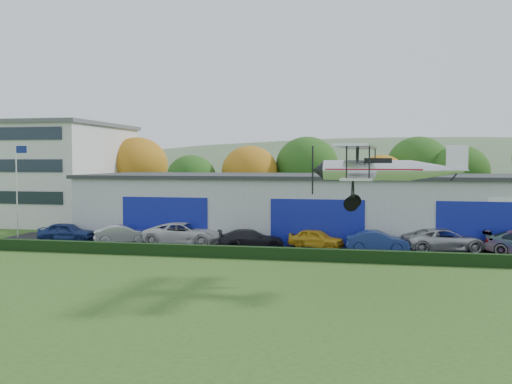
% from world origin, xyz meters
% --- Properties ---
extents(ground, '(300.00, 300.00, 0.00)m').
position_xyz_m(ground, '(0.00, 0.00, 0.00)').
color(ground, '#30551B').
rests_on(ground, ground).
extents(apron, '(48.00, 9.00, 0.05)m').
position_xyz_m(apron, '(3.00, 21.00, 0.03)').
color(apron, black).
rests_on(apron, ground).
extents(hedge, '(46.00, 0.60, 0.80)m').
position_xyz_m(hedge, '(3.00, 16.20, 0.40)').
color(hedge, black).
rests_on(hedge, ground).
extents(hangar, '(40.60, 12.60, 5.30)m').
position_xyz_m(hangar, '(5.00, 27.98, 2.66)').
color(hangar, '#B2B7BC').
rests_on(hangar, ground).
extents(office_block, '(20.60, 15.60, 10.40)m').
position_xyz_m(office_block, '(-28.00, 35.00, 5.21)').
color(office_block, silver).
rests_on(office_block, ground).
extents(flagpole, '(1.05, 0.10, 8.00)m').
position_xyz_m(flagpole, '(-19.88, 22.00, 4.78)').
color(flagpole, silver).
rests_on(flagpole, ground).
extents(tree_belt, '(75.70, 13.22, 10.12)m').
position_xyz_m(tree_belt, '(0.85, 40.62, 5.61)').
color(tree_belt, '#3D2614').
rests_on(tree_belt, ground).
extents(distant_hills, '(430.00, 196.00, 56.00)m').
position_xyz_m(distant_hills, '(-4.38, 140.00, -13.05)').
color(distant_hills, '#4C6642').
rests_on(distant_hills, ground).
extents(car_0, '(4.61, 2.23, 1.52)m').
position_xyz_m(car_0, '(-14.77, 20.75, 0.81)').
color(car_0, navy).
rests_on(car_0, apron).
extents(car_1, '(4.58, 3.12, 1.43)m').
position_xyz_m(car_1, '(-9.99, 20.74, 0.76)').
color(car_1, silver).
rests_on(car_1, apron).
extents(car_2, '(6.13, 3.05, 1.67)m').
position_xyz_m(car_2, '(-5.15, 21.09, 0.89)').
color(car_2, silver).
rests_on(car_2, apron).
extents(car_3, '(5.19, 3.42, 1.40)m').
position_xyz_m(car_3, '(0.33, 20.13, 0.75)').
color(car_3, black).
rests_on(car_3, apron).
extents(car_4, '(4.37, 2.68, 1.39)m').
position_xyz_m(car_4, '(5.01, 21.31, 0.75)').
color(car_4, gold).
rests_on(car_4, apron).
extents(car_5, '(4.44, 1.64, 1.45)m').
position_xyz_m(car_5, '(9.45, 20.60, 0.78)').
color(car_5, navy).
rests_on(car_5, apron).
extents(car_6, '(6.32, 4.00, 1.62)m').
position_xyz_m(car_6, '(14.10, 21.61, 0.86)').
color(car_6, silver).
rests_on(car_6, apron).
extents(biplane, '(7.52, 8.60, 3.22)m').
position_xyz_m(biplane, '(9.35, 8.63, 6.11)').
color(biplane, silver).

